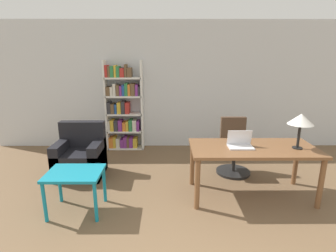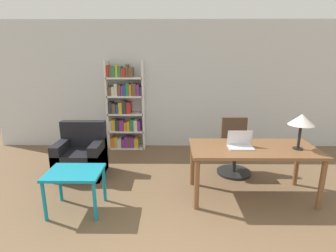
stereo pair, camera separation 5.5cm
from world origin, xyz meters
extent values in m
cube|color=silver|center=(0.00, 4.53, 1.35)|extent=(8.00, 0.06, 2.70)
cube|color=brown|center=(1.00, 2.30, 0.73)|extent=(1.74, 0.81, 0.04)
cylinder|color=brown|center=(0.19, 1.95, 0.35)|extent=(0.07, 0.07, 0.71)
cylinder|color=brown|center=(1.81, 1.95, 0.35)|extent=(0.07, 0.07, 0.71)
cylinder|color=brown|center=(0.19, 2.64, 0.35)|extent=(0.07, 0.07, 0.71)
cylinder|color=brown|center=(1.81, 2.64, 0.35)|extent=(0.07, 0.07, 0.71)
cube|color=silver|center=(0.81, 2.26, 0.76)|extent=(0.34, 0.22, 0.02)
cube|color=silver|center=(0.81, 2.35, 0.87)|extent=(0.34, 0.05, 0.21)
cube|color=#19233D|center=(0.81, 2.35, 0.87)|extent=(0.31, 0.04, 0.19)
cylinder|color=black|center=(1.58, 2.23, 0.75)|extent=(0.13, 0.13, 0.01)
cylinder|color=black|center=(1.58, 2.23, 0.92)|extent=(0.04, 0.04, 0.32)
cone|color=silver|center=(1.58, 2.23, 1.16)|extent=(0.34, 0.34, 0.15)
cylinder|color=black|center=(0.95, 3.05, 0.02)|extent=(0.58, 0.58, 0.04)
cylinder|color=#262626|center=(0.95, 3.05, 0.21)|extent=(0.06, 0.06, 0.33)
cube|color=#4C3828|center=(0.95, 3.05, 0.42)|extent=(0.46, 0.46, 0.10)
cube|color=#4C3828|center=(0.95, 3.24, 0.71)|extent=(0.43, 0.08, 0.49)
cube|color=teal|center=(-1.38, 1.91, 0.54)|extent=(0.69, 0.54, 0.04)
cylinder|color=teal|center=(-1.69, 1.67, 0.26)|extent=(0.04, 0.04, 0.52)
cylinder|color=teal|center=(-1.07, 1.67, 0.26)|extent=(0.04, 0.04, 0.52)
cylinder|color=teal|center=(-1.69, 2.14, 0.26)|extent=(0.04, 0.04, 0.52)
cylinder|color=teal|center=(-1.07, 2.14, 0.26)|extent=(0.04, 0.04, 0.52)
cube|color=black|center=(-1.68, 2.97, 0.22)|extent=(0.76, 0.66, 0.44)
cube|color=black|center=(-1.68, 3.22, 0.66)|extent=(0.76, 0.16, 0.45)
cube|color=black|center=(-1.98, 2.97, 0.30)|extent=(0.16, 0.66, 0.60)
cube|color=black|center=(-1.37, 2.97, 0.30)|extent=(0.16, 0.66, 0.60)
cube|color=white|center=(-1.49, 4.34, 0.95)|extent=(0.04, 0.28, 1.90)
cube|color=white|center=(-0.73, 4.34, 0.95)|extent=(0.04, 0.28, 1.90)
cube|color=white|center=(-1.11, 4.34, 0.02)|extent=(0.75, 0.28, 0.04)
cube|color=orange|center=(-1.42, 4.34, 0.14)|extent=(0.09, 0.24, 0.22)
cube|color=gold|center=(-1.35, 4.34, 0.15)|extent=(0.06, 0.24, 0.24)
cube|color=silver|center=(-1.27, 4.34, 0.14)|extent=(0.08, 0.24, 0.20)
cube|color=#7F338C|center=(-1.19, 4.34, 0.13)|extent=(0.07, 0.24, 0.18)
cube|color=#7F338C|center=(-1.12, 4.34, 0.16)|extent=(0.07, 0.24, 0.24)
cube|color=brown|center=(-1.05, 4.34, 0.15)|extent=(0.05, 0.24, 0.22)
cube|color=#7F338C|center=(-0.99, 4.34, 0.14)|extent=(0.08, 0.24, 0.22)
cube|color=gold|center=(-0.90, 4.34, 0.14)|extent=(0.09, 0.24, 0.20)
cube|color=white|center=(-1.11, 4.34, 0.40)|extent=(0.75, 0.28, 0.04)
cube|color=silver|center=(-1.45, 4.34, 0.53)|extent=(0.04, 0.24, 0.22)
cube|color=gold|center=(-1.38, 4.34, 0.53)|extent=(0.07, 0.24, 0.24)
cube|color=#333338|center=(-1.30, 4.34, 0.53)|extent=(0.08, 0.24, 0.23)
cube|color=#7F338C|center=(-1.21, 4.34, 0.53)|extent=(0.08, 0.24, 0.23)
cube|color=orange|center=(-1.12, 4.34, 0.51)|extent=(0.07, 0.24, 0.19)
cube|color=gold|center=(-1.06, 4.34, 0.52)|extent=(0.05, 0.24, 0.20)
cube|color=#2D7F47|center=(-0.99, 4.34, 0.54)|extent=(0.07, 0.24, 0.24)
cube|color=silver|center=(-0.90, 4.34, 0.53)|extent=(0.08, 0.24, 0.23)
cube|color=#7F338C|center=(-0.83, 4.34, 0.52)|extent=(0.06, 0.24, 0.21)
cube|color=white|center=(-1.11, 4.34, 0.78)|extent=(0.75, 0.28, 0.04)
cube|color=#333338|center=(-1.43, 4.34, 0.92)|extent=(0.08, 0.24, 0.24)
cube|color=brown|center=(-1.35, 4.34, 0.90)|extent=(0.07, 0.24, 0.21)
cube|color=#234C99|center=(-1.28, 4.34, 0.89)|extent=(0.04, 0.24, 0.20)
cube|color=gold|center=(-1.21, 4.34, 0.91)|extent=(0.08, 0.24, 0.24)
cube|color=#333338|center=(-1.13, 4.34, 0.92)|extent=(0.07, 0.24, 0.26)
cube|color=#B72D28|center=(-1.04, 4.34, 0.91)|extent=(0.09, 0.24, 0.23)
cube|color=white|center=(-1.11, 4.34, 1.16)|extent=(0.75, 0.28, 0.04)
cube|color=brown|center=(-1.43, 4.34, 1.27)|extent=(0.08, 0.24, 0.18)
cube|color=silver|center=(-1.35, 4.34, 1.27)|extent=(0.05, 0.24, 0.18)
cube|color=silver|center=(-1.29, 4.34, 1.30)|extent=(0.06, 0.24, 0.25)
cube|color=brown|center=(-1.22, 4.34, 1.29)|extent=(0.06, 0.24, 0.22)
cube|color=#7F338C|center=(-1.16, 4.34, 1.28)|extent=(0.05, 0.24, 0.20)
cube|color=#234C99|center=(-1.11, 4.34, 1.29)|extent=(0.05, 0.24, 0.22)
cube|color=#2D7F47|center=(-1.05, 4.34, 1.30)|extent=(0.06, 0.24, 0.26)
cube|color=orange|center=(-0.99, 4.34, 1.29)|extent=(0.05, 0.24, 0.23)
cube|color=brown|center=(-0.91, 4.34, 1.30)|extent=(0.09, 0.24, 0.25)
cube|color=#7F338C|center=(-0.83, 4.34, 1.29)|extent=(0.05, 0.24, 0.23)
cube|color=#333338|center=(-0.78, 4.34, 1.27)|extent=(0.04, 0.24, 0.19)
cube|color=white|center=(-1.11, 4.34, 1.54)|extent=(0.75, 0.28, 0.04)
cube|color=#B72D28|center=(-1.44, 4.34, 1.68)|extent=(0.05, 0.24, 0.24)
cube|color=brown|center=(-1.38, 4.34, 1.67)|extent=(0.04, 0.24, 0.22)
cube|color=#2D7F47|center=(-1.32, 4.34, 1.67)|extent=(0.07, 0.24, 0.22)
cube|color=gold|center=(-1.26, 4.34, 1.68)|extent=(0.04, 0.24, 0.24)
cube|color=#2D7F47|center=(-1.20, 4.34, 1.66)|extent=(0.06, 0.24, 0.22)
cube|color=#B72D28|center=(-1.12, 4.34, 1.65)|extent=(0.09, 0.24, 0.18)
cube|color=brown|center=(-1.05, 4.34, 1.68)|extent=(0.05, 0.24, 0.26)
cube|color=brown|center=(-0.97, 4.34, 1.65)|extent=(0.09, 0.24, 0.19)
camera|label=1|loc=(-0.21, -1.15, 1.97)|focal=28.00mm
camera|label=2|loc=(-0.16, -1.15, 1.97)|focal=28.00mm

